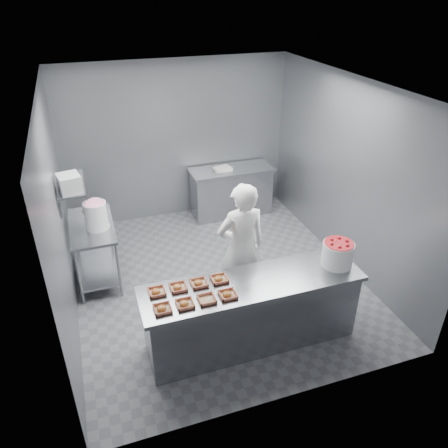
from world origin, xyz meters
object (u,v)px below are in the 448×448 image
Objects in this scene: tray_4 at (157,292)px; glaze_bucket at (96,215)px; tray_3 at (228,294)px; appliance at (69,183)px; strawberry_tub at (338,253)px; service_counter at (252,312)px; tray_0 at (162,309)px; tray_5 at (178,287)px; tray_1 at (185,304)px; worker at (241,247)px; tray_7 at (219,279)px; prep_table at (94,243)px; back_counter at (231,191)px; tray_6 at (199,283)px; tray_2 at (207,299)px.

glaze_bucket is (-0.49, 1.68, 0.18)m from tray_4.
appliance is at bearing 128.67° from tray_3.
service_counter is at bearing 179.85° from strawberry_tub.
tray_0 is 2.11m from appliance.
service_counter is at bearing -10.08° from tray_5.
tray_1 is 1.31m from worker.
tray_7 is at bearing 0.00° from tray_4.
tray_0 is at bearing -128.91° from tray_5.
tray_0 is 1.50m from worker.
worker is at bearing 60.78° from tray_3.
service_counter is 5.52× the size of glaze_bucket.
tray_3 and tray_7 have the same top height.
back_counter is at bearing 27.01° from prep_table.
strawberry_tub is at bearing -5.16° from tray_6.
appliance is (-1.22, 1.53, 0.75)m from tray_6.
worker is 6.04× the size of appliance.
tray_6 is at bearing 0.00° from tray_5.
tray_2 is 1.00× the size of tray_3.
service_counter is 0.77m from tray_2.
worker is 1.21m from strawberry_tub.
tray_2 is 0.63× the size of appliance.
back_counter is at bearing 18.37° from appliance.
worker reaches higher than tray_1.
prep_table is 6.40× the size of tray_3.
appliance reaches higher than tray_6.
appliance is (-0.17, -0.27, 1.08)m from prep_table.
tray_0 is 2.17m from strawberry_tub.
worker is (1.21, 0.58, -0.03)m from tray_4.
strawberry_tub is (1.92, 0.15, 0.14)m from tray_1.
glaze_bucket reaches higher than tray_2.
tray_1 is at bearing 40.17° from worker.
back_counter is 4.04× the size of strawberry_tub.
tray_7 is 1.45m from strawberry_tub.
tray_0 and tray_5 have the same top height.
tray_0 and tray_3 have the same top height.
tray_6 is at bearing 36.52° from worker.
back_counter is 3.31m from strawberry_tub.
tray_0 is at bearing -176.13° from strawberry_tub.
appliance reaches higher than tray_7.
tray_5 reaches higher than service_counter.
strawberry_tub is at bearing -86.83° from back_counter.
prep_table is 6.40× the size of tray_6.
tray_4 is (-1.08, 0.15, 0.47)m from service_counter.
back_counter is 8.01× the size of tray_5.
back_counter is 3.71m from tray_4.
strawberry_tub reaches higher than back_counter.
tray_7 is at bearing 47.83° from worker.
tray_2 is at bearing -89.42° from tray_6.
tray_0 is 0.40× the size of glaze_bucket.
tray_7 is (0.72, 0.30, 0.00)m from tray_0.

